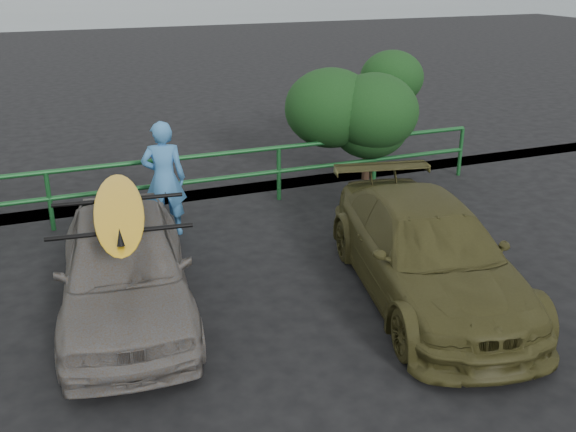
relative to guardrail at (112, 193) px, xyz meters
name	(u,v)px	position (x,y,z in m)	size (l,w,h in m)	color
ground	(180,390)	(0.00, -5.00, -0.52)	(80.00, 80.00, 0.00)	black
ocean	(35,10)	(0.00, 55.00, -0.52)	(200.00, 200.00, 0.00)	slate
guardrail	(112,193)	(0.00, 0.00, 0.00)	(14.00, 0.08, 1.04)	#164E22
shrub_right	(364,124)	(5.00, 0.50, 0.63)	(3.20, 2.40, 2.31)	#163A16
sedan	(125,267)	(-0.25, -3.23, 0.14)	(1.56, 3.87, 1.32)	#66605B
olive_vehicle	(427,252)	(3.48, -4.18, 0.11)	(1.76, 4.34, 1.26)	#413E1C
man	(164,179)	(0.74, -0.84, 0.42)	(0.68, 0.45, 1.87)	#3E7FBC
roof_rack	(119,215)	(-0.25, -3.23, 0.82)	(1.60, 1.12, 0.05)	black
surfboard	(119,210)	(-0.25, -3.23, 0.89)	(0.58, 2.79, 0.08)	gold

